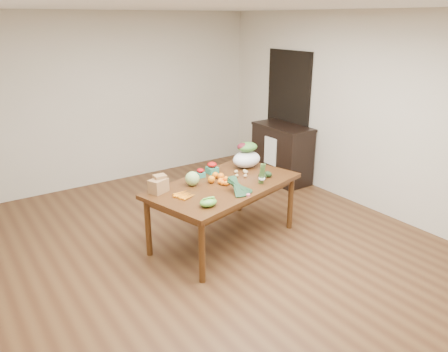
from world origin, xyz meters
TOP-DOWN VIEW (x-y plane):
  - floor at (0.00, 0.00)m, footprint 6.00×6.00m
  - ceiling at (0.00, 0.00)m, footprint 5.00×6.00m
  - room_walls at (0.00, 0.00)m, footprint 5.02×6.02m
  - dining_table at (0.21, 0.19)m, footprint 2.00×1.43m
  - doorway_dark at (2.48, 1.60)m, footprint 0.02×1.00m
  - cabinet at (2.22, 1.40)m, footprint 0.52×1.02m
  - dish_towel at (1.96, 1.40)m, footprint 0.02×0.28m
  - paper_bag at (-0.54, 0.37)m, footprint 0.31×0.28m
  - cabbage at (-0.12, 0.34)m, footprint 0.17×0.17m
  - strawberry_basket_a at (0.11, 0.53)m, footprint 0.12×0.12m
  - strawberry_basket_b at (0.30, 0.57)m, footprint 0.15×0.15m
  - orange_a at (0.11, 0.29)m, footprint 0.09×0.09m
  - orange_b at (0.24, 0.40)m, footprint 0.08×0.08m
  - orange_c at (0.26, 0.32)m, footprint 0.08×0.08m
  - mandarin_cluster at (0.24, 0.17)m, footprint 0.22×0.22m
  - carrots at (-0.35, 0.11)m, footprint 0.27×0.26m
  - snap_pea_bag at (-0.29, -0.27)m, footprint 0.19×0.15m
  - kale_bunch at (0.20, -0.17)m, footprint 0.41×0.47m
  - asparagus_bundle at (0.58, -0.07)m, footprint 0.11×0.13m
  - potato_a at (0.47, 0.28)m, footprint 0.05×0.04m
  - potato_b at (0.55, 0.21)m, footprint 0.05×0.04m
  - potato_c at (0.65, 0.36)m, footprint 0.05×0.04m
  - potato_d at (0.55, 0.39)m, footprint 0.05×0.04m
  - potato_e at (0.63, 0.31)m, footprint 0.06×0.05m
  - avocado_a at (0.69, 0.05)m, footprint 0.11×0.13m
  - avocado_b at (0.79, 0.06)m, footprint 0.10×0.13m
  - salad_bag at (0.80, 0.51)m, footprint 0.45×0.38m

SIDE VIEW (x-z plane):
  - floor at x=0.00m, z-range 0.00..0.00m
  - dining_table at x=0.21m, z-range 0.00..0.75m
  - cabinet at x=2.22m, z-range 0.00..0.94m
  - dish_towel at x=1.96m, z-range 0.33..0.78m
  - carrots at x=-0.35m, z-range 0.75..0.78m
  - potato_a at x=0.47m, z-range 0.75..0.79m
  - potato_c at x=0.65m, z-range 0.75..0.79m
  - potato_b at x=0.55m, z-range 0.75..0.79m
  - potato_d at x=0.55m, z-range 0.75..0.79m
  - potato_e at x=0.63m, z-range 0.75..0.80m
  - avocado_b at x=0.79m, z-range 0.75..0.82m
  - avocado_a at x=0.69m, z-range 0.75..0.83m
  - orange_b at x=0.24m, z-range 0.75..0.83m
  - orange_c at x=0.26m, z-range 0.75..0.83m
  - strawberry_basket_a at x=0.11m, z-range 0.75..0.84m
  - snap_pea_bag at x=-0.29m, z-range 0.75..0.84m
  - orange_a at x=0.11m, z-range 0.75..0.84m
  - mandarin_cluster at x=0.24m, z-range 0.75..0.84m
  - strawberry_basket_b at x=0.30m, z-range 0.75..0.86m
  - kale_bunch at x=0.20m, z-range 0.75..0.91m
  - cabbage at x=-0.12m, z-range 0.75..0.92m
  - paper_bag at x=-0.54m, z-range 0.75..0.94m
  - asparagus_bundle at x=0.58m, z-range 0.75..1.00m
  - salad_bag at x=0.80m, z-range 0.75..1.05m
  - doorway_dark at x=2.48m, z-range 0.00..2.10m
  - room_walls at x=0.00m, z-range 0.00..2.70m
  - ceiling at x=0.00m, z-range 2.69..2.71m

